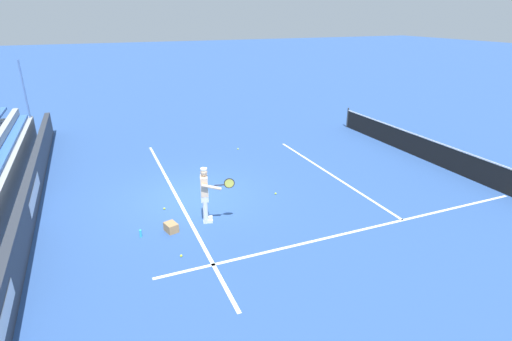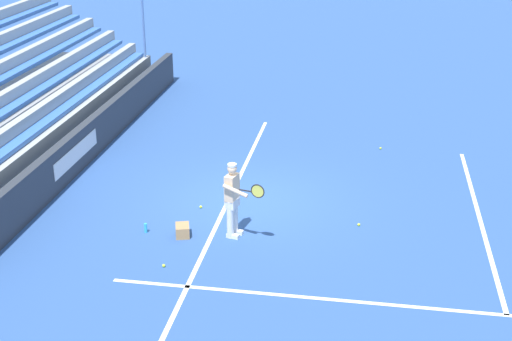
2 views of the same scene
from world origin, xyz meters
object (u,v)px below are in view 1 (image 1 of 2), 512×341
Objects in this scene: tennis_player at (206,194)px; ball_box_cardboard at (171,227)px; tennis_ball_midcourt at (276,193)px; tennis_net at (422,147)px; tennis_ball_far_left at (181,256)px; tennis_ball_toward_net at (238,149)px; tennis_ball_by_box at (164,209)px; water_bottle at (141,233)px.

tennis_player is 1.37m from ball_box_cardboard.
tennis_ball_midcourt is 0.01× the size of tennis_net.
tennis_player is at bearing 99.86° from ball_box_cardboard.
tennis_ball_midcourt is at bearing 122.95° from tennis_ball_far_left.
tennis_player is 10.30m from tennis_net.
tennis_ball_far_left is at bearing -1.20° from ball_box_cardboard.
tennis_ball_far_left is at bearing -57.05° from tennis_ball_midcourt.
tennis_ball_toward_net and tennis_ball_midcourt have the same top height.
tennis_ball_by_box is (-2.85, 0.10, 0.00)m from tennis_ball_far_left.
ball_box_cardboard reaches higher than tennis_ball_by_box.
tennis_net is at bearing 107.05° from tennis_ball_far_left.
tennis_net is (-1.87, 10.12, -0.40)m from tennis_player.
tennis_player reaches higher than tennis_ball_toward_net.
ball_box_cardboard reaches higher than tennis_ball_midcourt.
ball_box_cardboard is at bearing -34.94° from tennis_ball_toward_net.
tennis_player is at bearing -79.55° from tennis_net.
tennis_player is 6.86m from tennis_ball_toward_net.
tennis_ball_by_box is at bearing 177.36° from ball_box_cardboard.
tennis_ball_by_box is at bearing -94.95° from tennis_ball_midcourt.
tennis_ball_by_box is 11.20m from tennis_net.
tennis_ball_midcourt is (0.33, 3.79, 0.00)m from tennis_ball_by_box.
tennis_ball_by_box is 1.00× the size of tennis_ball_toward_net.
tennis_player is at bearing 39.94° from tennis_ball_by_box.
water_bottle is (6.17, -5.18, 0.08)m from tennis_ball_toward_net.
ball_box_cardboard is 6.06× the size of tennis_ball_midcourt.
tennis_ball_toward_net is (-6.19, 4.33, -0.10)m from ball_box_cardboard.
tennis_player is 0.15× the size of tennis_net.
tennis_ball_by_box is 6.37m from tennis_ball_toward_net.
tennis_ball_midcourt is 0.30× the size of water_bottle.
tennis_net reaches higher than tennis_ball_by_box.
tennis_ball_midcourt is (5.07, -0.47, 0.00)m from tennis_ball_toward_net.
tennis_ball_far_left is 11.80m from tennis_net.
tennis_ball_by_box is 3.80m from tennis_ball_midcourt.
tennis_ball_by_box and tennis_ball_toward_net have the same top height.
tennis_player is 4.29× the size of ball_box_cardboard.
ball_box_cardboard is 6.06× the size of tennis_ball_toward_net.
tennis_ball_far_left is 8.75m from tennis_ball_toward_net.
tennis_ball_midcourt is (-1.12, 3.85, -0.10)m from ball_box_cardboard.
tennis_ball_by_box is at bearing -41.93° from tennis_ball_toward_net.
tennis_ball_midcourt is at bearing 103.17° from water_bottle.
water_bottle reaches higher than tennis_ball_far_left.
tennis_player is 1.85m from tennis_ball_by_box.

